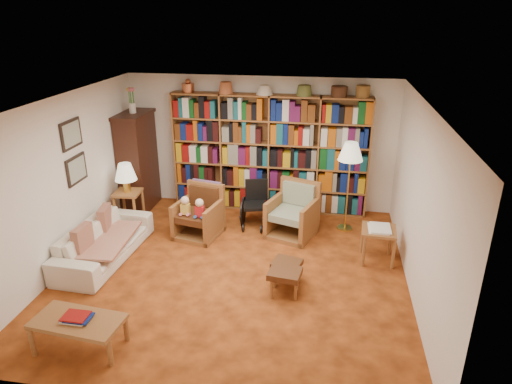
% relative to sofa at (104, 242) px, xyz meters
% --- Properties ---
extents(floor, '(5.00, 5.00, 0.00)m').
position_rel_sofa_xyz_m(floor, '(2.05, -0.05, -0.28)').
color(floor, '#BB561C').
rests_on(floor, ground).
extents(ceiling, '(5.00, 5.00, 0.00)m').
position_rel_sofa_xyz_m(ceiling, '(2.05, -0.05, 2.22)').
color(ceiling, silver).
rests_on(ceiling, wall_back).
extents(wall_back, '(5.00, 0.00, 5.00)m').
position_rel_sofa_xyz_m(wall_back, '(2.05, 2.45, 0.97)').
color(wall_back, white).
rests_on(wall_back, floor).
extents(wall_front, '(5.00, 0.00, 5.00)m').
position_rel_sofa_xyz_m(wall_front, '(2.05, -2.55, 0.97)').
color(wall_front, white).
rests_on(wall_front, floor).
extents(wall_left, '(0.00, 5.00, 5.00)m').
position_rel_sofa_xyz_m(wall_left, '(-0.45, -0.05, 0.97)').
color(wall_left, white).
rests_on(wall_left, floor).
extents(wall_right, '(0.00, 5.00, 5.00)m').
position_rel_sofa_xyz_m(wall_right, '(4.55, -0.05, 0.97)').
color(wall_right, white).
rests_on(wall_right, floor).
extents(bookshelf, '(3.60, 0.30, 2.42)m').
position_rel_sofa_xyz_m(bookshelf, '(2.25, 2.28, 0.89)').
color(bookshelf, '#9D6531').
rests_on(bookshelf, floor).
extents(curio_cabinet, '(0.50, 0.95, 2.40)m').
position_rel_sofa_xyz_m(curio_cabinet, '(-0.20, 1.95, 0.67)').
color(curio_cabinet, '#35170E').
rests_on(curio_cabinet, floor).
extents(framed_pictures, '(0.03, 0.52, 0.97)m').
position_rel_sofa_xyz_m(framed_pictures, '(-0.43, 0.25, 1.34)').
color(framed_pictures, black).
rests_on(framed_pictures, wall_left).
extents(sofa, '(1.97, 0.85, 0.56)m').
position_rel_sofa_xyz_m(sofa, '(0.00, 0.00, 0.00)').
color(sofa, beige).
rests_on(sofa, floor).
extents(sofa_throw, '(0.76, 1.31, 0.04)m').
position_rel_sofa_xyz_m(sofa_throw, '(0.05, 0.00, 0.02)').
color(sofa_throw, beige).
rests_on(sofa_throw, sofa).
extents(cushion_left, '(0.19, 0.40, 0.39)m').
position_rel_sofa_xyz_m(cushion_left, '(-0.13, 0.35, 0.17)').
color(cushion_left, maroon).
rests_on(cushion_left, sofa).
extents(cushion_right, '(0.15, 0.40, 0.39)m').
position_rel_sofa_xyz_m(cushion_right, '(-0.13, -0.35, 0.17)').
color(cushion_right, maroon).
rests_on(cushion_right, sofa).
extents(side_table_lamp, '(0.48, 0.48, 0.64)m').
position_rel_sofa_xyz_m(side_table_lamp, '(-0.10, 1.17, 0.20)').
color(side_table_lamp, '#9D6531').
rests_on(side_table_lamp, floor).
extents(table_lamp, '(0.38, 0.38, 0.52)m').
position_rel_sofa_xyz_m(table_lamp, '(-0.10, 1.17, 0.71)').
color(table_lamp, gold).
rests_on(table_lamp, side_table_lamp).
extents(armchair_leather, '(0.84, 0.86, 0.88)m').
position_rel_sofa_xyz_m(armchair_leather, '(1.23, 1.05, 0.08)').
color(armchair_leather, '#9D6531').
rests_on(armchair_leather, floor).
extents(armchair_sage, '(0.97, 0.97, 0.91)m').
position_rel_sofa_xyz_m(armchair_sage, '(2.79, 1.33, 0.06)').
color(armchair_sage, '#9D6531').
rests_on(armchair_sage, floor).
extents(wheelchair, '(0.49, 0.66, 0.82)m').
position_rel_sofa_xyz_m(wheelchair, '(2.11, 1.56, 0.09)').
color(wheelchair, black).
rests_on(wheelchair, floor).
extents(floor_lamp, '(0.42, 0.42, 1.58)m').
position_rel_sofa_xyz_m(floor_lamp, '(3.70, 1.63, 1.08)').
color(floor_lamp, gold).
rests_on(floor_lamp, floor).
extents(side_table_papers, '(0.54, 0.54, 0.56)m').
position_rel_sofa_xyz_m(side_table_papers, '(4.16, 0.61, 0.17)').
color(side_table_papers, '#9D6531').
rests_on(side_table_papers, floor).
extents(footstool_a, '(0.47, 0.41, 0.36)m').
position_rel_sofa_xyz_m(footstool_a, '(2.85, -0.51, 0.01)').
color(footstool_a, '#4F2515').
rests_on(footstool_a, floor).
extents(footstool_b, '(0.46, 0.42, 0.33)m').
position_rel_sofa_xyz_m(footstool_b, '(2.85, -0.21, -0.01)').
color(footstool_b, '#4F2515').
rests_on(footstool_b, floor).
extents(coffee_table, '(1.05, 0.60, 0.44)m').
position_rel_sofa_xyz_m(coffee_table, '(0.67, -1.95, 0.06)').
color(coffee_table, '#9D6531').
rests_on(coffee_table, floor).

